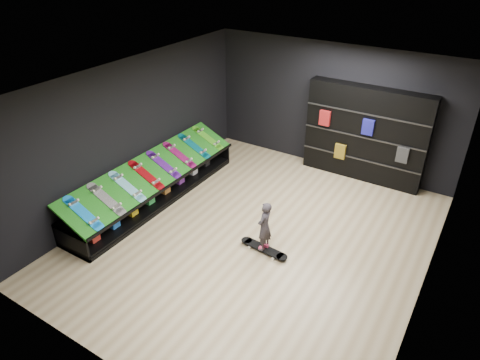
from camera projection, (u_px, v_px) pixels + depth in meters
The scene contains 19 objects.
floor at pixel (256, 236), 8.25m from camera, with size 6.00×7.00×0.01m, color tan.
ceiling at pixel (260, 84), 6.74m from camera, with size 6.00×7.00×0.01m, color white.
wall_back at pixel (332, 108), 10.06m from camera, with size 6.00×0.02×3.00m, color black.
wall_front at pixel (107, 290), 4.92m from camera, with size 6.00×0.02×3.00m, color black.
wall_left at pixel (133, 131), 8.87m from camera, with size 0.02×7.00×3.00m, color black.
wall_right at pixel (440, 220), 6.12m from camera, with size 0.02×7.00×3.00m, color black.
display_rack at pixel (155, 189), 9.29m from camera, with size 0.90×4.50×0.50m, color black, non-canonical shape.
turf_ramp at pixel (155, 171), 9.03m from camera, with size 1.00×4.50×0.04m, color #13630F.
back_shelving at pixel (365, 134), 9.71m from camera, with size 2.75×0.32×2.20m, color black.
floor_skateboard at pixel (264, 250), 7.82m from camera, with size 0.98×0.22×0.09m, color black, non-canonical shape.
child at pixel (264, 235), 7.65m from camera, with size 0.22×0.16×0.58m, color black.
display_board_0 at pixel (83, 213), 7.62m from camera, with size 0.98×0.22×0.09m, color blue, non-canonical shape.
display_board_1 at pixel (106, 199), 8.02m from camera, with size 0.98×0.22×0.09m, color black, non-canonical shape.
display_board_2 at pixel (127, 187), 8.42m from camera, with size 0.98×0.22×0.09m, color #0CB2E5, non-canonical shape.
display_board_3 at pixel (146, 175), 8.82m from camera, with size 0.98×0.22×0.09m, color red, non-canonical shape.
display_board_4 at pixel (164, 165), 9.21m from camera, with size 0.98×0.22×0.09m, color purple, non-canonical shape.
display_board_5 at pixel (180, 155), 9.61m from camera, with size 0.98×0.22×0.09m, color #E5198C, non-canonical shape.
display_board_6 at pixel (194, 146), 10.01m from camera, with size 0.98×0.22×0.09m, color #0C8C99, non-canonical shape.
display_board_7 at pixel (208, 138), 10.41m from camera, with size 0.98×0.22×0.09m, color green, non-canonical shape.
Camera 1 is at (3.22, -5.76, 5.07)m, focal length 32.00 mm.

